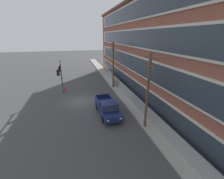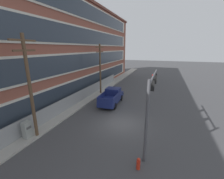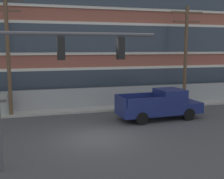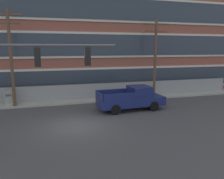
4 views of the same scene
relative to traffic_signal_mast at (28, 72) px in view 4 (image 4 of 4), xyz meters
name	(u,v)px [view 4 (image 4 of 4)]	position (x,y,z in m)	size (l,w,h in m)	color
ground_plane	(76,126)	(2.47, 2.83, -3.98)	(160.00, 160.00, 0.00)	#424244
sidewalk_building_side	(68,101)	(2.47, 9.67, -3.90)	(80.00, 2.10, 0.16)	#9E9B93
brick_mill_building	(96,31)	(6.52, 15.77, 3.19)	(53.35, 10.68, 14.33)	brown
chain_link_fence	(93,92)	(4.91, 9.90, -3.13)	(31.07, 0.06, 1.68)	gray
traffic_signal_mast	(28,72)	(0.00, 0.00, 0.00)	(6.33, 0.43, 5.53)	#4C4C51
pickup_truck_navy	(132,99)	(7.46, 5.66, -3.04)	(5.71, 2.32, 1.97)	navy
utility_pole_near_corner	(11,55)	(-2.15, 8.91, 0.57)	(2.17, 0.26, 8.29)	brown
utility_pole_midblock	(155,55)	(11.05, 8.90, 0.43)	(2.63, 0.26, 7.88)	brown
electrical_cabinet	(9,98)	(-2.66, 9.34, -3.20)	(0.64, 0.50, 1.56)	#939993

